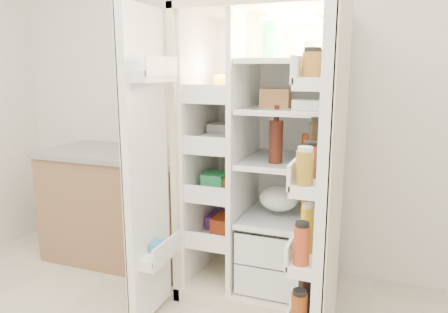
% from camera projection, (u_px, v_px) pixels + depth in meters
% --- Properties ---
extents(wall_back, '(4.00, 0.02, 2.70)m').
position_uv_depth(wall_back, '(255.00, 81.00, 2.99)').
color(wall_back, silver).
rests_on(wall_back, floor).
extents(refrigerator, '(0.92, 0.70, 1.80)m').
position_uv_depth(refrigerator, '(266.00, 178.00, 2.73)').
color(refrigerator, beige).
rests_on(refrigerator, floor).
extents(freezer_door, '(0.15, 0.40, 1.72)m').
position_uv_depth(freezer_door, '(147.00, 170.00, 2.33)').
color(freezer_door, white).
rests_on(freezer_door, floor).
extents(fridge_door, '(0.17, 0.58, 1.72)m').
position_uv_depth(fridge_door, '(326.00, 196.00, 1.91)').
color(fridge_door, white).
rests_on(fridge_door, floor).
extents(kitchen_counter, '(1.16, 0.62, 0.84)m').
position_uv_depth(kitchen_counter, '(122.00, 205.00, 3.22)').
color(kitchen_counter, '#8B6645').
rests_on(kitchen_counter, floor).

